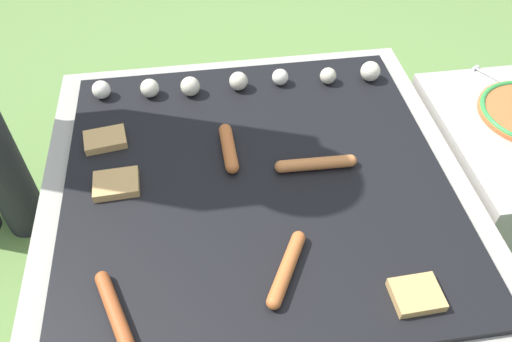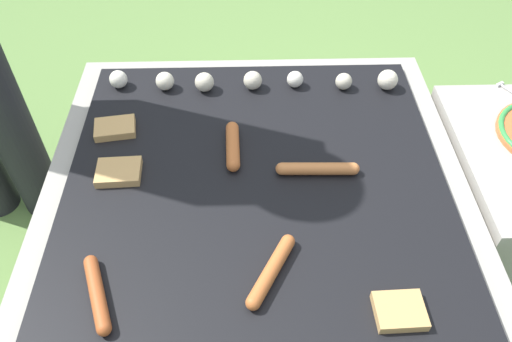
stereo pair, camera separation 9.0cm
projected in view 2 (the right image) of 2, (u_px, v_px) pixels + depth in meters
The scene contains 10 objects.
ground_plane at pixel (256, 277), 1.46m from camera, with size 14.00×14.00×0.00m, color #608442.
grill at pixel (256, 233), 1.30m from camera, with size 0.99×0.99×0.43m.
sausage_back_left at pixel (271, 271), 0.96m from camera, with size 0.10×0.16×0.03m.
sausage_back_center at pixel (97, 294), 0.93m from camera, with size 0.08×0.17×0.03m.
sausage_front_left at pixel (233, 146), 1.19m from camera, with size 0.04×0.16×0.03m.
sausage_front_center at pixel (317, 169), 1.14m from camera, with size 0.19×0.03×0.03m.
bread_slice_left at pixel (119, 172), 1.14m from camera, with size 0.10×0.08×0.02m.
bread_slice_center at pixel (115, 128), 1.24m from camera, with size 0.11×0.09×0.02m.
bread_slice_right at pixel (400, 311), 0.91m from camera, with size 0.09×0.08×0.02m.
mushroom_row at pixel (254, 80), 1.35m from camera, with size 0.78×0.08×0.05m.
Camera 2 is at (-0.02, -0.77, 1.28)m, focal length 35.00 mm.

